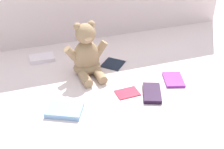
{
  "coord_description": "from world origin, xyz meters",
  "views": [
    {
      "loc": [
        -0.34,
        -1.05,
        0.75
      ],
      "look_at": [
        -0.02,
        -0.1,
        0.1
      ],
      "focal_mm": 49.06,
      "sensor_mm": 36.0,
      "label": 1
    }
  ],
  "objects_px": {
    "teddy_bear": "(87,55)",
    "book_case_4": "(113,64)",
    "book_case_2": "(64,110)",
    "book_case_6": "(42,58)",
    "book_case_0": "(127,92)",
    "book_case_5": "(173,80)",
    "book_case_3": "(152,93)"
  },
  "relations": [
    {
      "from": "teddy_bear",
      "to": "book_case_4",
      "type": "relative_size",
      "value": 2.5
    },
    {
      "from": "teddy_bear",
      "to": "book_case_2",
      "type": "height_order",
      "value": "teddy_bear"
    },
    {
      "from": "book_case_2",
      "to": "book_case_6",
      "type": "xyz_separation_m",
      "value": [
        -0.03,
        0.43,
        -0.0
      ]
    },
    {
      "from": "teddy_bear",
      "to": "book_case_4",
      "type": "distance_m",
      "value": 0.16
    },
    {
      "from": "teddy_bear",
      "to": "book_case_0",
      "type": "height_order",
      "value": "teddy_bear"
    },
    {
      "from": "teddy_bear",
      "to": "book_case_0",
      "type": "distance_m",
      "value": 0.25
    },
    {
      "from": "book_case_4",
      "to": "book_case_5",
      "type": "height_order",
      "value": "book_case_5"
    },
    {
      "from": "teddy_bear",
      "to": "book_case_5",
      "type": "relative_size",
      "value": 2.15
    },
    {
      "from": "book_case_3",
      "to": "book_case_4",
      "type": "relative_size",
      "value": 1.33
    },
    {
      "from": "book_case_2",
      "to": "book_case_4",
      "type": "relative_size",
      "value": 1.37
    },
    {
      "from": "teddy_bear",
      "to": "book_case_6",
      "type": "xyz_separation_m",
      "value": [
        -0.18,
        0.18,
        -0.08
      ]
    },
    {
      "from": "teddy_bear",
      "to": "book_case_4",
      "type": "height_order",
      "value": "teddy_bear"
    },
    {
      "from": "book_case_3",
      "to": "book_case_6",
      "type": "xyz_separation_m",
      "value": [
        -0.39,
        0.43,
        0.0
      ]
    },
    {
      "from": "book_case_5",
      "to": "book_case_6",
      "type": "bearing_deg",
      "value": 160.74
    },
    {
      "from": "book_case_3",
      "to": "book_case_5",
      "type": "bearing_deg",
      "value": -133.2
    },
    {
      "from": "book_case_0",
      "to": "book_case_2",
      "type": "distance_m",
      "value": 0.27
    },
    {
      "from": "book_case_6",
      "to": "book_case_3",
      "type": "bearing_deg",
      "value": -137.36
    },
    {
      "from": "book_case_4",
      "to": "book_case_6",
      "type": "distance_m",
      "value": 0.35
    },
    {
      "from": "book_case_4",
      "to": "book_case_5",
      "type": "distance_m",
      "value": 0.3
    },
    {
      "from": "book_case_5",
      "to": "teddy_bear",
      "type": "bearing_deg",
      "value": 167.57
    },
    {
      "from": "book_case_3",
      "to": "book_case_6",
      "type": "distance_m",
      "value": 0.58
    },
    {
      "from": "book_case_4",
      "to": "book_case_3",
      "type": "bearing_deg",
      "value": -32.3
    },
    {
      "from": "book_case_0",
      "to": "book_case_3",
      "type": "distance_m",
      "value": 0.1
    },
    {
      "from": "book_case_6",
      "to": "book_case_2",
      "type": "bearing_deg",
      "value": -175.65
    },
    {
      "from": "book_case_5",
      "to": "book_case_2",
      "type": "bearing_deg",
      "value": -157.05
    },
    {
      "from": "book_case_0",
      "to": "book_case_2",
      "type": "xyz_separation_m",
      "value": [
        -0.27,
        -0.04,
        0.01
      ]
    },
    {
      "from": "teddy_bear",
      "to": "book_case_6",
      "type": "bearing_deg",
      "value": 131.28
    },
    {
      "from": "book_case_3",
      "to": "book_case_4",
      "type": "distance_m",
      "value": 0.29
    },
    {
      "from": "teddy_bear",
      "to": "book_case_6",
      "type": "distance_m",
      "value": 0.27
    },
    {
      "from": "book_case_2",
      "to": "book_case_4",
      "type": "bearing_deg",
      "value": -19.9
    },
    {
      "from": "book_case_3",
      "to": "book_case_5",
      "type": "relative_size",
      "value": 1.15
    },
    {
      "from": "book_case_4",
      "to": "book_case_6",
      "type": "xyz_separation_m",
      "value": [
        -0.31,
        0.15,
        0.01
      ]
    }
  ]
}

